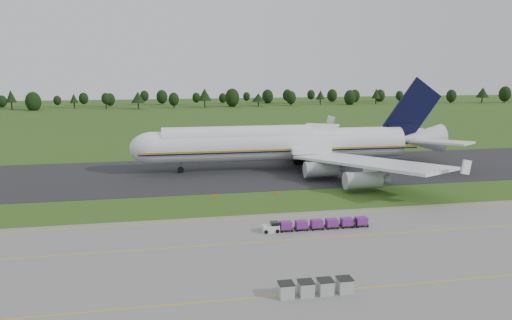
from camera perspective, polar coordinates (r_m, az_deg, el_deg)
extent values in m
plane|color=#2C4C16|center=(98.17, -1.47, -4.96)|extent=(600.00, 600.00, 0.00)
cube|color=slate|center=(66.74, 3.34, -12.83)|extent=(300.00, 52.00, 0.06)
cube|color=black|center=(125.05, -3.54, -1.47)|extent=(300.00, 40.00, 0.08)
cube|color=gold|center=(77.57, 1.17, -9.30)|extent=(300.00, 0.25, 0.01)
cube|color=gold|center=(61.47, 4.74, -15.00)|extent=(300.00, 0.20, 0.01)
cube|color=gold|center=(88.71, -0.43, -6.66)|extent=(120.00, 0.20, 0.01)
cylinder|color=black|center=(332.84, -26.13, 5.58)|extent=(0.70, 0.70, 4.16)
cone|color=black|center=(332.46, -26.22, 6.57)|extent=(6.15, 6.15, 7.40)
cylinder|color=black|center=(320.93, -24.07, 5.50)|extent=(0.70, 0.70, 3.26)
sphere|color=black|center=(320.69, -24.11, 6.10)|extent=(8.89, 8.89, 8.89)
cylinder|color=black|center=(325.41, -20.05, 5.85)|extent=(0.70, 0.70, 3.25)
cone|color=black|center=(325.09, -20.11, 6.64)|extent=(5.05, 5.05, 5.77)
cylinder|color=black|center=(315.77, -16.75, 5.99)|extent=(0.70, 0.70, 4.07)
sphere|color=black|center=(315.47, -16.79, 6.75)|extent=(5.27, 5.27, 5.27)
cylinder|color=black|center=(309.43, -13.30, 6.03)|extent=(0.70, 0.70, 3.73)
cone|color=black|center=(309.05, -13.35, 6.99)|extent=(8.22, 8.22, 6.63)
cylinder|color=black|center=(314.10, -9.36, 6.22)|extent=(0.70, 0.70, 3.44)
sphere|color=black|center=(313.84, -9.38, 6.87)|extent=(6.39, 6.39, 6.39)
cylinder|color=black|center=(313.28, -5.87, 6.37)|extent=(0.70, 0.70, 4.25)
cone|color=black|center=(312.87, -5.89, 7.45)|extent=(8.50, 8.50, 7.55)
cylinder|color=black|center=(317.78, -2.72, 6.44)|extent=(0.70, 0.70, 3.75)
sphere|color=black|center=(317.50, -2.73, 7.13)|extent=(8.92, 8.92, 8.92)
cylinder|color=black|center=(322.02, 0.27, 6.44)|extent=(0.70, 0.70, 2.93)
cone|color=black|center=(321.73, 0.27, 7.16)|extent=(8.39, 8.39, 5.21)
cylinder|color=black|center=(326.09, 4.00, 6.51)|extent=(0.70, 0.70, 3.46)
sphere|color=black|center=(325.83, 4.01, 7.14)|extent=(6.66, 6.66, 6.66)
cylinder|color=black|center=(337.38, 7.36, 6.60)|extent=(0.70, 0.70, 3.41)
cone|color=black|center=(337.06, 7.38, 7.40)|extent=(6.06, 6.06, 6.07)
cylinder|color=black|center=(339.84, 10.66, 6.50)|extent=(0.70, 0.70, 3.07)
sphere|color=black|center=(339.62, 10.68, 7.03)|extent=(7.76, 7.76, 7.76)
cylinder|color=black|center=(348.64, 13.53, 6.55)|extent=(0.70, 0.70, 3.76)
cone|color=black|center=(348.30, 13.57, 7.41)|extent=(5.85, 5.85, 6.69)
cylinder|color=black|center=(357.44, 16.04, 6.51)|extent=(0.70, 0.70, 3.51)
sphere|color=black|center=(357.20, 16.07, 7.09)|extent=(5.10, 5.10, 5.10)
cylinder|color=black|center=(367.15, 18.27, 6.49)|extent=(0.70, 0.70, 3.52)
cone|color=black|center=(366.85, 18.32, 7.26)|extent=(6.28, 6.28, 6.26)
cylinder|color=black|center=(373.42, 21.39, 6.34)|extent=(0.70, 0.70, 3.20)
sphere|color=black|center=(373.21, 21.42, 6.84)|extent=(6.83, 6.83, 6.83)
cylinder|color=black|center=(379.72, 24.41, 6.23)|extent=(0.70, 0.70, 3.92)
cone|color=black|center=(379.40, 24.48, 7.05)|extent=(8.61, 8.61, 6.98)
cylinder|color=black|center=(392.30, 26.52, 6.18)|extent=(0.70, 0.70, 3.96)
sphere|color=black|center=(392.06, 26.57, 6.77)|extent=(8.26, 8.26, 8.26)
cylinder|color=silver|center=(128.35, 2.84, 1.78)|extent=(64.72, 9.00, 8.02)
cylinder|color=silver|center=(126.10, -2.11, 2.49)|extent=(37.96, 6.83, 6.26)
sphere|color=silver|center=(125.37, -11.73, 1.34)|extent=(8.02, 8.02, 8.02)
cone|color=silver|center=(141.66, 18.20, 2.34)|extent=(12.37, 7.80, 7.62)
cube|color=gold|center=(124.58, 3.24, 1.18)|extent=(71.28, 1.15, 0.39)
cube|color=silver|center=(112.99, 12.65, -0.26)|extent=(26.17, 39.02, 0.61)
cube|color=silver|center=(152.60, 6.59, 2.81)|extent=(27.06, 38.82, 0.61)
cylinder|color=#979B9F|center=(117.40, 7.47, -1.05)|extent=(7.85, 3.68, 3.56)
cylinder|color=#979B9F|center=(107.92, 12.13, -2.27)|extent=(7.85, 3.68, 3.56)
cylinder|color=#979B9F|center=(143.95, 4.18, 1.24)|extent=(7.85, 3.68, 3.56)
cylinder|color=#979B9F|center=(156.98, 5.00, 2.04)|extent=(7.85, 3.68, 3.56)
cube|color=black|center=(139.52, 17.38, 5.37)|extent=(16.25, 0.86, 17.89)
cube|color=silver|center=(135.22, 20.48, 1.95)|extent=(12.73, 15.56, 0.50)
cube|color=silver|center=(149.71, 17.29, 2.96)|extent=(13.01, 15.49, 0.50)
cylinder|color=slate|center=(126.27, -8.61, -0.90)|extent=(0.40, 0.40, 2.45)
cylinder|color=black|center=(126.37, -8.60, -1.13)|extent=(1.46, 1.02, 1.45)
cylinder|color=slate|center=(126.16, 6.28, -0.85)|extent=(0.40, 0.40, 2.45)
cylinder|color=black|center=(126.27, 6.27, -1.08)|extent=(1.46, 1.02, 1.45)
cylinder|color=slate|center=(135.63, 5.11, 0.00)|extent=(0.40, 0.40, 2.45)
cylinder|color=black|center=(135.73, 5.11, -0.21)|extent=(1.46, 1.02, 1.45)
cube|color=silver|center=(81.61, 1.71, -7.84)|extent=(2.71, 1.46, 1.15)
cylinder|color=black|center=(80.83, 1.16, -8.22)|extent=(0.63, 0.23, 0.63)
cube|color=black|center=(82.22, 3.43, -7.86)|extent=(2.09, 1.57, 0.13)
cube|color=#621E74|center=(82.02, 3.44, -7.45)|extent=(1.88, 1.46, 1.15)
cylinder|color=black|center=(81.42, 2.98, -8.19)|extent=(0.35, 0.16, 0.35)
cube|color=black|center=(82.87, 5.20, -7.74)|extent=(2.09, 1.57, 0.13)
cube|color=#621E74|center=(82.67, 5.20, -7.33)|extent=(1.88, 1.46, 1.15)
cylinder|color=black|center=(82.05, 4.77, -8.06)|extent=(0.35, 0.16, 0.35)
cube|color=black|center=(83.59, 6.93, -7.61)|extent=(2.09, 1.57, 0.13)
cube|color=#621E74|center=(83.40, 6.94, -7.20)|extent=(1.88, 1.46, 1.15)
cylinder|color=black|center=(82.76, 6.53, -7.93)|extent=(0.35, 0.16, 0.35)
cube|color=black|center=(84.39, 8.63, -7.47)|extent=(2.09, 1.57, 0.13)
cube|color=#621E74|center=(84.20, 8.65, -7.07)|extent=(1.88, 1.46, 1.15)
cylinder|color=black|center=(83.54, 8.25, -7.79)|extent=(0.35, 0.16, 0.35)
cube|color=black|center=(85.27, 10.30, -7.33)|extent=(2.09, 1.57, 0.13)
cube|color=#621E74|center=(85.07, 10.32, -6.93)|extent=(1.88, 1.46, 1.15)
cylinder|color=black|center=(84.39, 9.94, -7.65)|extent=(0.35, 0.16, 0.35)
cube|color=black|center=(86.21, 11.94, -7.19)|extent=(2.09, 1.57, 0.13)
cube|color=#621E74|center=(86.02, 11.95, -6.79)|extent=(1.88, 1.46, 1.15)
cylinder|color=black|center=(85.32, 11.60, -7.50)|extent=(0.35, 0.16, 0.35)
cylinder|color=black|center=(81.69, 1.71, -8.01)|extent=(0.63, 0.23, 0.63)
cube|color=#2F3525|center=(85.60, 10.64, -7.16)|extent=(2.15, 1.66, 1.04)
cylinder|color=black|center=(84.94, 10.35, -7.47)|extent=(0.53, 0.19, 0.53)
cylinder|color=black|center=(86.41, 10.91, -7.17)|extent=(0.53, 0.19, 0.53)
cube|color=#A0A0A0|center=(60.27, 3.45, -14.65)|extent=(1.69, 1.69, 1.69)
cube|color=black|center=(59.89, 3.46, -13.88)|extent=(1.80, 1.80, 0.08)
cube|color=#A0A0A0|center=(60.85, 5.71, -14.42)|extent=(1.69, 1.69, 1.69)
cube|color=black|center=(60.47, 5.73, -13.66)|extent=(1.80, 1.80, 0.08)
cube|color=#A0A0A0|center=(61.52, 7.92, -14.18)|extent=(1.69, 1.69, 1.69)
cube|color=black|center=(61.15, 7.95, -13.42)|extent=(1.80, 1.80, 0.08)
cube|color=#A0A0A0|center=(62.28, 10.08, -13.92)|extent=(1.69, 1.69, 1.69)
cube|color=black|center=(61.91, 10.11, -13.17)|extent=(1.80, 1.80, 0.08)
cube|color=#DC5906|center=(102.59, -4.74, -4.12)|extent=(0.50, 0.12, 0.60)
cube|color=black|center=(102.66, -4.74, -4.27)|extent=(0.30, 0.30, 0.04)
cube|color=#DC5906|center=(104.70, 2.45, -3.78)|extent=(0.50, 0.12, 0.60)
cube|color=black|center=(104.77, 2.45, -3.93)|extent=(0.30, 0.30, 0.04)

